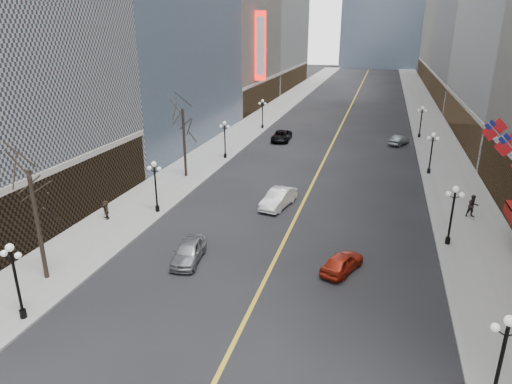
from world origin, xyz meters
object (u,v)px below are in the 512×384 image
Objects in this scene: streetlamp_east_2 at (432,149)px; streetlamp_east_3 at (421,118)px; car_nb_mid at (278,198)px; streetlamp_west_0 at (15,274)px; car_sb_far at (399,140)px; streetlamp_west_1 at (155,181)px; streetlamp_west_2 at (225,136)px; car_nb_far at (281,136)px; streetlamp_west_3 at (262,111)px; streetlamp_east_1 at (453,209)px; streetlamp_east_0 at (502,353)px; car_nb_near at (189,251)px; car_sb_mid at (342,262)px.

streetlamp_east_3 is at bearing 90.00° from streetlamp_east_2.
streetlamp_east_2 reaches higher than car_nb_mid.
streetlamp_west_0 reaches higher than car_sb_far.
streetlamp_west_0 is 1.00× the size of streetlamp_west_1.
streetlamp_west_2 reaches higher than car_nb_far.
streetlamp_east_1 is at bearing -56.75° from streetlamp_west_3.
streetlamp_east_0 is 1.00× the size of streetlamp_east_3.
streetlamp_west_1 is (-23.60, -18.00, 0.00)m from streetlamp_east_2.
car_nb_mid is at bearing -80.64° from car_nb_far.
streetlamp_east_2 reaches higher than car_nb_far.
streetlamp_east_1 is 0.86× the size of car_nb_far.
streetlamp_east_0 and streetlamp_west_3 have the same top height.
streetlamp_west_1 is at bearing 122.67° from car_nb_near.
car_nb_mid is at bearing 92.26° from car_sb_far.
streetlamp_west_3 is (-23.60, 0.00, 0.00)m from streetlamp_east_3.
streetlamp_west_2 is (0.00, 34.00, 0.00)m from streetlamp_west_0.
streetlamp_east_0 is 57.10m from streetlamp_west_3.
streetlamp_west_1 is at bearing -90.00° from streetlamp_west_3.
streetlamp_west_3 is 45.08m from car_sb_mid.
car_nb_mid is 28.96m from car_sb_far.
streetlamp_east_1 is at bearing -37.33° from streetlamp_west_2.
streetlamp_west_0 is 0.93× the size of car_nb_mid.
streetlamp_west_0 is 22.56m from car_nb_mid.
streetlamp_east_3 reaches higher than car_nb_near.
car_sb_mid is (16.42, -23.92, -2.24)m from streetlamp_west_2.
car_nb_far is at bearing 80.94° from streetlamp_west_1.
car_nb_near is 0.89× the size of car_nb_mid.
car_sb_far is (20.70, 31.04, -2.23)m from streetlamp_west_1.
car_sb_mid is (-7.18, -5.92, -2.24)m from streetlamp_east_1.
streetlamp_west_1 reaches higher than car_sb_far.
car_sb_far is (10.90, 26.83, -0.14)m from car_nb_mid.
car_sb_far is (20.70, 47.04, -2.23)m from streetlamp_west_0.
streetlamp_west_3 is at bearing -46.34° from car_sb_mid.
streetlamp_west_2 is 1.00× the size of streetlamp_west_3.
streetlamp_west_1 reaches higher than car_nb_near.
car_nb_far is at bearing -159.76° from streetlamp_east_3.
streetlamp_east_1 is 34.73m from car_nb_far.
streetlamp_east_3 is 1.00× the size of streetlamp_west_2.
streetlamp_east_2 is at bearing 0.00° from streetlamp_west_2.
streetlamp_east_3 is at bearing 90.00° from streetlamp_east_1.
streetlamp_west_1 is (-23.60, 16.00, 0.00)m from streetlamp_east_0.
car_sb_far is (-2.90, -4.96, -2.23)m from streetlamp_east_3.
streetlamp_east_1 is (0.00, 16.00, 0.00)m from streetlamp_east_0.
streetlamp_west_0 is (-23.60, -16.00, 0.00)m from streetlamp_east_1.
car_nb_far is (-18.97, 11.00, -2.17)m from streetlamp_east_2.
streetlamp_east_1 is 19.07m from car_nb_near.
car_sb_far is at bearing 93.53° from streetlamp_east_0.
streetlamp_west_1 is (-23.60, -36.00, 0.00)m from streetlamp_east_3.
streetlamp_west_1 reaches higher than car_nb_far.
streetlamp_east_2 is 1.00× the size of streetlamp_west_2.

